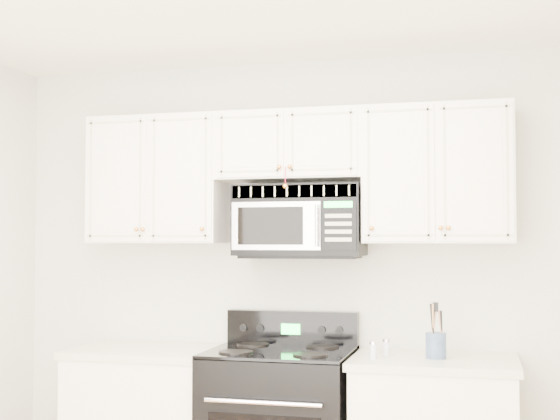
% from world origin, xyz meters
% --- Properties ---
extents(room, '(3.51, 3.51, 2.61)m').
position_xyz_m(room, '(0.00, 0.00, 1.30)').
color(room, '#9A5E3E').
rests_on(room, ground).
extents(upper_cabinets, '(2.44, 0.37, 0.75)m').
position_xyz_m(upper_cabinets, '(0.00, 1.58, 1.93)').
color(upper_cabinets, '#F2E5CF').
rests_on(upper_cabinets, ground).
extents(microwave, '(0.72, 0.41, 0.40)m').
position_xyz_m(microwave, '(0.05, 1.57, 1.65)').
color(microwave, black).
rests_on(microwave, ground).
extents(utensil_crock, '(0.11, 0.11, 0.29)m').
position_xyz_m(utensil_crock, '(0.81, 1.41, 0.99)').
color(utensil_crock, '#43587C').
rests_on(utensil_crock, base_cabinet_right).
extents(shaker_salt, '(0.04, 0.04, 0.09)m').
position_xyz_m(shaker_salt, '(0.55, 1.44, 0.97)').
color(shaker_salt, silver).
rests_on(shaker_salt, base_cabinet_right).
extents(shaker_pepper, '(0.04, 0.04, 0.09)m').
position_xyz_m(shaker_pepper, '(0.50, 1.31, 0.97)').
color(shaker_pepper, silver).
rests_on(shaker_pepper, base_cabinet_right).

